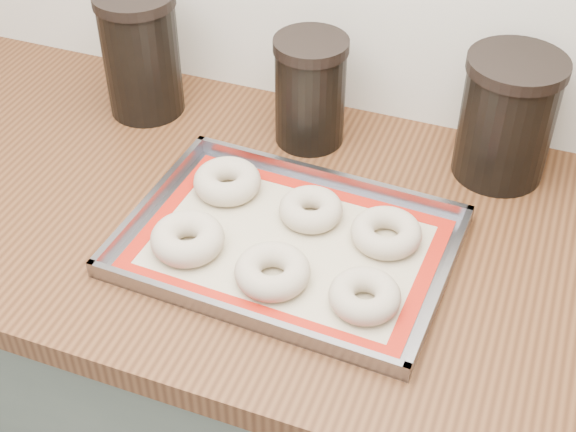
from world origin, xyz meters
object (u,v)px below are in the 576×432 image
at_px(baking_tray, 288,244).
at_px(bagel_front_right, 365,296).
at_px(bagel_back_left, 227,181).
at_px(bagel_back_mid, 311,209).
at_px(bagel_back_right, 386,233).
at_px(canister_left, 141,53).
at_px(canister_right, 507,118).
at_px(bagel_front_left, 188,239).
at_px(bagel_front_mid, 272,271).
at_px(canister_mid, 310,91).

height_order(baking_tray, bagel_front_right, bagel_front_right).
xyz_separation_m(bagel_back_left, bagel_back_mid, (0.14, -0.02, -0.00)).
bearing_deg(bagel_back_right, bagel_front_right, -87.04).
height_order(baking_tray, canister_left, canister_left).
bearing_deg(bagel_back_right, baking_tray, -155.99).
xyz_separation_m(bagel_back_mid, canister_right, (0.24, 0.22, 0.08)).
height_order(bagel_front_right, canister_left, canister_left).
relative_size(bagel_front_right, bagel_back_right, 0.94).
bearing_deg(bagel_back_right, bagel_front_left, -156.17).
height_order(bagel_front_mid, bagel_front_right, bagel_front_mid).
relative_size(bagel_front_left, canister_left, 0.48).
bearing_deg(canister_mid, bagel_front_mid, -78.69).
bearing_deg(bagel_back_right, canister_left, 158.22).
xyz_separation_m(bagel_front_left, bagel_front_right, (0.27, -0.02, -0.00)).
bearing_deg(bagel_front_left, bagel_front_right, -3.49).
bearing_deg(baking_tray, canister_left, 145.04).
distance_m(bagel_front_mid, canister_left, 0.50).
distance_m(baking_tray, bagel_front_right, 0.16).
height_order(bagel_front_right, bagel_back_left, bagel_back_left).
height_order(bagel_back_right, canister_left, canister_left).
height_order(bagel_back_right, canister_right, canister_right).
distance_m(bagel_back_left, bagel_back_mid, 0.14).
bearing_deg(baking_tray, bagel_front_mid, -85.63).
bearing_deg(canister_left, baking_tray, -34.96).
distance_m(bagel_back_right, canister_mid, 0.29).
bearing_deg(canister_right, bagel_back_mid, -137.14).
distance_m(baking_tray, canister_mid, 0.29).
bearing_deg(bagel_back_left, bagel_front_mid, -48.97).
distance_m(canister_mid, canister_right, 0.31).
relative_size(bagel_back_right, canister_left, 0.47).
xyz_separation_m(bagel_front_mid, bagel_back_left, (-0.14, 0.16, 0.00)).
relative_size(bagel_front_left, bagel_front_mid, 1.01).
height_order(baking_tray, bagel_front_mid, bagel_front_mid).
height_order(bagel_back_left, bagel_back_right, bagel_back_left).
distance_m(bagel_back_mid, canister_right, 0.34).
xyz_separation_m(baking_tray, bagel_front_right, (0.14, -0.07, 0.02)).
xyz_separation_m(bagel_front_mid, canister_right, (0.24, 0.36, 0.08)).
bearing_deg(bagel_back_right, canister_mid, 132.30).
bearing_deg(bagel_back_left, baking_tray, -32.30).
height_order(bagel_back_mid, canister_left, canister_left).
relative_size(canister_mid, canister_right, 0.91).
xyz_separation_m(bagel_back_right, canister_left, (-0.49, 0.20, 0.09)).
height_order(baking_tray, bagel_back_mid, bagel_back_mid).
relative_size(bagel_back_left, canister_right, 0.51).
xyz_separation_m(baking_tray, bagel_back_mid, (0.01, 0.07, 0.02)).
bearing_deg(bagel_front_mid, bagel_back_mid, 87.98).
height_order(bagel_front_mid, bagel_back_left, bagel_back_left).
distance_m(bagel_front_mid, bagel_front_right, 0.13).
bearing_deg(baking_tray, canister_right, 49.20).
bearing_deg(canister_mid, canister_right, 3.86).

